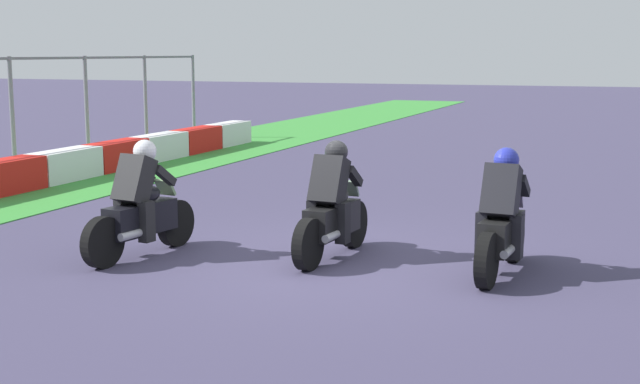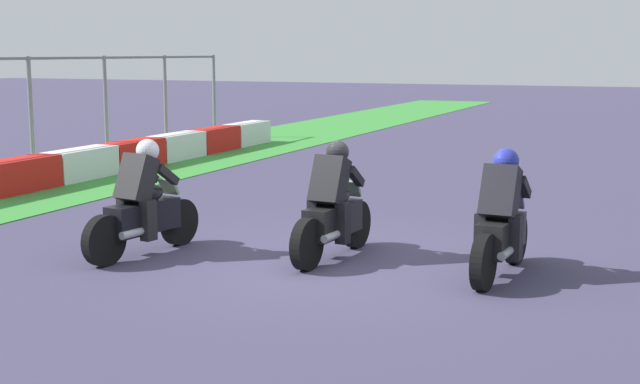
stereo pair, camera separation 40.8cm
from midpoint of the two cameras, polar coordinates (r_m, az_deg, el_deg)
name	(u,v)px [view 1 (the left image)]	position (r m, az deg, el deg)	size (l,w,h in m)	color
ground_plane	(329,262)	(10.92, -0.46, -4.66)	(120.00, 120.00, 0.00)	#403B58
rider_lane_a	(502,223)	(10.39, 10.82, -2.02)	(2.04, 0.55, 1.51)	black
rider_lane_b	(332,210)	(11.01, -0.24, -1.22)	(2.04, 0.55, 1.51)	black
rider_lane_c	(140,209)	(11.38, -12.77, -1.11)	(2.04, 0.60, 1.51)	black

